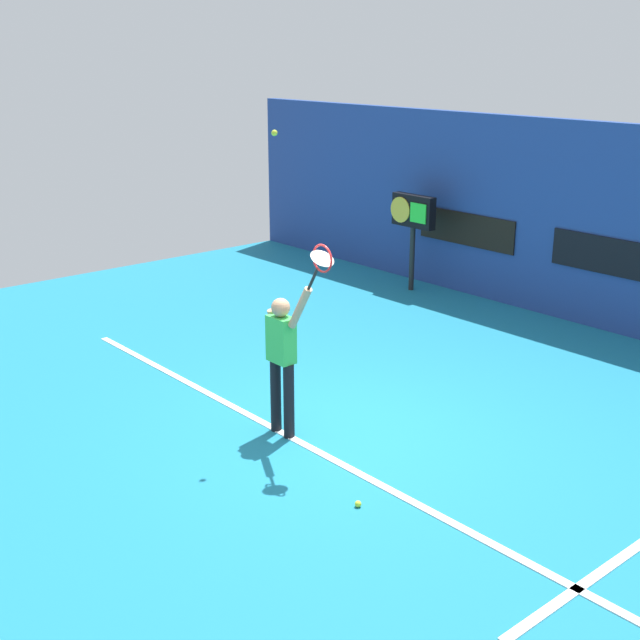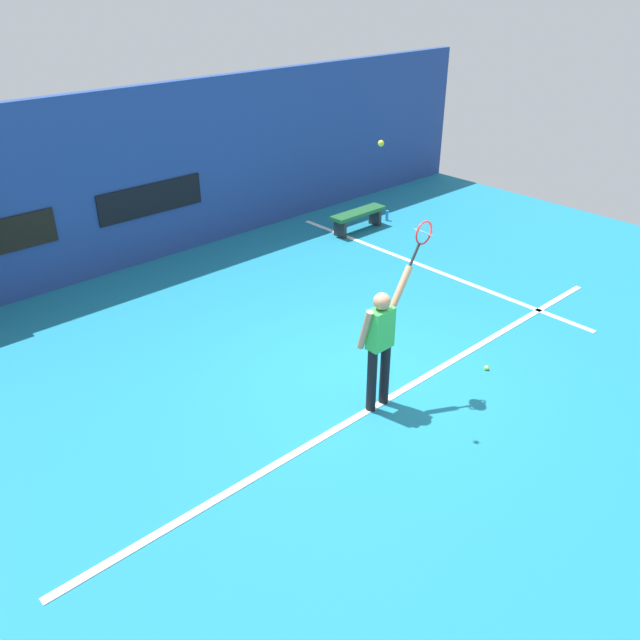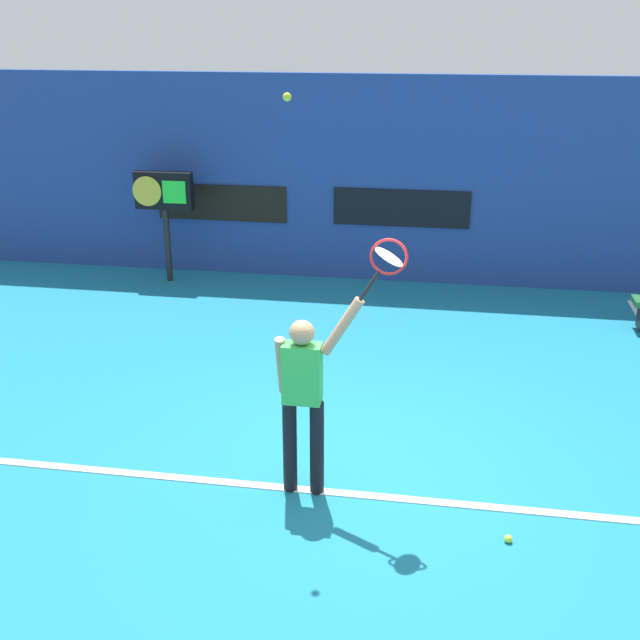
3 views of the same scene
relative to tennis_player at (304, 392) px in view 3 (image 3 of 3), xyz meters
The scene contains 10 objects.
ground_plane 1.19m from the tennis_player, 48.77° to the left, with size 18.00×18.00×0.00m, color teal.
back_wall 6.54m from the tennis_player, 86.37° to the left, with size 18.00×0.20×3.32m, color navy.
sponsor_banner_center 6.40m from the tennis_player, 86.30° to the left, with size 2.20×0.03×0.60m, color black.
sponsor_banner_portside 6.89m from the tennis_player, 112.08° to the left, with size 2.20×0.03×0.60m, color black.
court_baseline 1.08m from the tennis_player, ahead, with size 10.00×0.10×0.01m, color white.
tennis_player is the anchor object (origin of this frame).
tennis_racket 1.43m from the tennis_player, ahead, with size 0.46×0.27×0.61m.
tennis_ball 2.52m from the tennis_player, 166.01° to the left, with size 0.07×0.07×0.07m, color #CCE033.
scoreboard_clock 6.71m from the tennis_player, 120.25° to the left, with size 0.96×0.20×1.82m.
spare_ball 2.13m from the tennis_player, 14.93° to the right, with size 0.07×0.07×0.07m, color #CCE033.
Camera 3 is at (0.76, -6.59, 4.09)m, focal length 43.99 mm.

